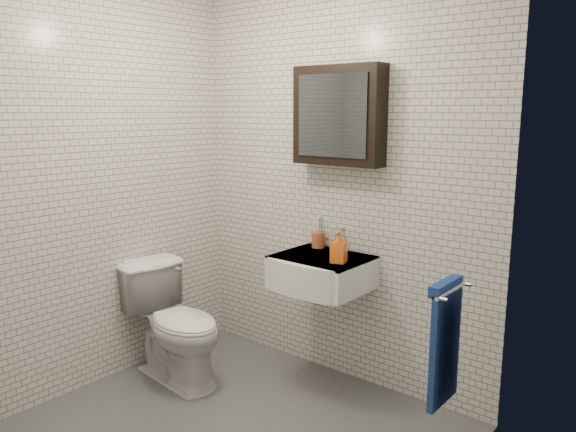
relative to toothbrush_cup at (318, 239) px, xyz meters
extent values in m
cube|color=silver|center=(0.10, 0.06, 0.34)|extent=(2.20, 0.02, 2.50)
cube|color=silver|center=(0.10, -1.94, 0.34)|extent=(2.20, 0.02, 2.50)
cube|color=silver|center=(-1.00, -0.94, 0.34)|extent=(0.02, 2.00, 2.50)
cube|color=silver|center=(1.20, -0.94, 0.34)|extent=(0.02, 2.00, 2.50)
cube|color=white|center=(0.15, -0.17, -0.16)|extent=(0.55, 0.45, 0.20)
cylinder|color=silver|center=(0.15, -0.15, -0.07)|extent=(0.31, 0.31, 0.02)
cylinder|color=silver|center=(0.15, -0.15, -0.06)|extent=(0.04, 0.04, 0.01)
cube|color=white|center=(0.15, -0.17, -0.06)|extent=(0.55, 0.45, 0.01)
cylinder|color=silver|center=(0.15, 0.00, -0.03)|extent=(0.06, 0.06, 0.06)
cylinder|color=silver|center=(0.15, 0.00, 0.03)|extent=(0.03, 0.03, 0.08)
cylinder|color=silver|center=(0.15, -0.06, 0.06)|extent=(0.02, 0.12, 0.02)
cube|color=silver|center=(0.15, 0.03, 0.09)|extent=(0.02, 0.09, 0.01)
cube|color=black|center=(0.15, -0.01, 0.79)|extent=(0.60, 0.14, 0.60)
cube|color=#3F444C|center=(0.15, -0.09, 0.79)|extent=(0.49, 0.01, 0.49)
cylinder|color=silver|center=(1.16, -0.59, 0.04)|extent=(0.02, 0.30, 0.02)
cylinder|color=silver|center=(1.18, -0.46, 0.04)|extent=(0.04, 0.02, 0.02)
cylinder|color=silver|center=(1.18, -0.72, 0.04)|extent=(0.04, 0.02, 0.02)
cube|color=navy|center=(1.15, -0.59, -0.23)|extent=(0.03, 0.26, 0.54)
cube|color=navy|center=(1.14, -0.59, 0.06)|extent=(0.05, 0.26, 0.05)
cylinder|color=#B04E2C|center=(0.00, 0.00, -0.01)|extent=(0.09, 0.09, 0.10)
cylinder|color=white|center=(-0.02, -0.01, 0.06)|extent=(0.02, 0.03, 0.20)
cylinder|color=#3D83C5|center=(0.01, -0.01, 0.05)|extent=(0.02, 0.02, 0.18)
cylinder|color=white|center=(-0.01, 0.01, 0.07)|extent=(0.02, 0.04, 0.21)
cylinder|color=#3D83C5|center=(0.02, 0.01, 0.06)|extent=(0.03, 0.04, 0.19)
imported|color=orange|center=(0.31, -0.22, 0.04)|extent=(0.11, 0.11, 0.19)
imported|color=white|center=(-0.62, -0.69, -0.53)|extent=(0.78, 0.50, 0.76)
camera|label=1|loc=(2.11, -2.88, 0.83)|focal=35.00mm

